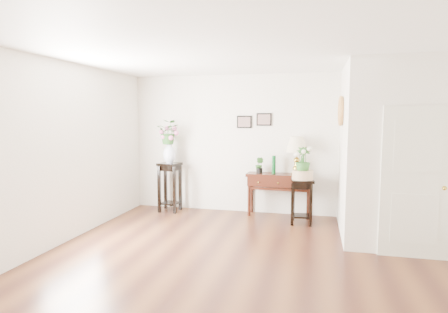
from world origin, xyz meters
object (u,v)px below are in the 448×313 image
(console_table, at_px, (279,195))
(plant_stand_a, at_px, (170,187))
(table_lamp, at_px, (297,156))
(plant_stand_b, at_px, (302,202))

(console_table, xyz_separation_m, plant_stand_a, (-2.23, -0.16, 0.08))
(console_table, distance_m, plant_stand_a, 2.24)
(console_table, distance_m, table_lamp, 0.84)
(plant_stand_b, bearing_deg, plant_stand_a, 173.81)
(table_lamp, xyz_separation_m, plant_stand_a, (-2.56, -0.16, -0.69))
(console_table, bearing_deg, plant_stand_a, -173.03)
(plant_stand_a, bearing_deg, table_lamp, 3.67)
(plant_stand_b, bearing_deg, console_table, 135.41)
(console_table, bearing_deg, table_lamp, 2.75)
(console_table, relative_size, plant_stand_b, 1.54)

